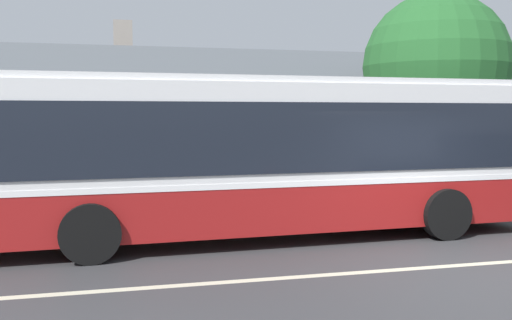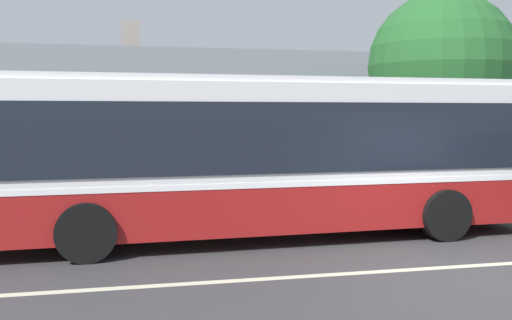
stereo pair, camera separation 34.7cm
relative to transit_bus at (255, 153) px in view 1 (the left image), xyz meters
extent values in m
plane|color=#38383A|center=(2.57, -2.90, -1.68)|extent=(300.00, 300.00, 0.00)
cube|color=gray|center=(2.57, 3.10, -1.61)|extent=(60.00, 3.00, 0.15)
cube|color=beige|center=(2.57, -2.90, -1.68)|extent=(60.00, 0.16, 0.01)
cube|color=gray|center=(4.34, 10.73, 0.02)|extent=(24.21, 9.50, 3.40)
cube|color=#4C5156|center=(4.34, 8.36, 2.45)|extent=(24.81, 4.80, 1.61)
cube|color=#4C5156|center=(4.34, 13.11, 2.45)|extent=(24.81, 4.80, 1.61)
cube|color=gray|center=(-2.32, 11.69, 3.68)|extent=(0.70, 0.70, 1.20)
cube|color=black|center=(-4.14, 5.95, 0.19)|extent=(1.10, 0.06, 1.30)
cube|color=black|center=(1.51, 5.95, 0.19)|extent=(1.10, 0.06, 1.30)
cube|color=black|center=(7.16, 5.95, 0.19)|extent=(1.10, 0.06, 1.30)
cube|color=#4C3323|center=(7.97, 5.95, -0.63)|extent=(1.00, 0.06, 2.10)
cube|color=maroon|center=(-0.02, 0.00, -0.97)|extent=(11.46, 2.87, 0.87)
cube|color=white|center=(-0.02, 0.00, -0.49)|extent=(11.48, 2.90, 0.10)
cube|color=silver|center=(-0.02, 0.00, 0.44)|extent=(11.46, 2.87, 1.76)
cube|color=silver|center=(-0.02, 0.00, 1.38)|extent=(11.23, 2.74, 0.12)
cube|color=black|center=(-0.06, 1.26, 0.34)|extent=(10.47, 0.38, 1.26)
cube|color=black|center=(0.02, -1.27, 0.34)|extent=(10.47, 0.38, 1.26)
cube|color=black|center=(5.69, 0.19, 0.34)|extent=(0.11, 2.20, 1.26)
cube|color=black|center=(5.69, 0.19, 1.18)|extent=(0.10, 1.75, 0.24)
cube|color=black|center=(5.71, 0.19, -1.28)|extent=(0.16, 2.50, 0.28)
cube|color=#192D99|center=(-1.48, 1.22, -0.97)|extent=(3.19, 0.14, 0.61)
cube|color=black|center=(4.38, 1.41, -0.22)|extent=(0.90, 0.06, 2.38)
cylinder|color=black|center=(3.47, 1.36, -1.18)|extent=(1.01, 0.31, 1.00)
cylinder|color=black|center=(3.55, -1.14, -1.18)|extent=(1.01, 0.31, 1.00)
cylinder|color=black|center=(-3.19, 1.14, -1.18)|extent=(1.01, 0.31, 1.00)
cylinder|color=black|center=(-3.10, -1.36, -1.18)|extent=(1.01, 0.31, 1.00)
cylinder|color=#4C3828|center=(6.47, 4.18, -0.46)|extent=(0.44, 0.44, 2.45)
sphere|color=#235B28|center=(6.47, 4.18, 2.15)|extent=(4.24, 4.24, 4.24)
sphere|color=#235B28|center=(5.99, 4.35, 1.51)|extent=(3.05, 3.05, 3.05)
cylinder|color=gray|center=(7.08, 2.10, -0.33)|extent=(0.07, 0.07, 2.40)
cube|color=#1959A5|center=(7.08, 2.08, 0.62)|extent=(0.36, 0.03, 0.48)
camera|label=1|loc=(-2.67, -10.89, 0.77)|focal=40.00mm
camera|label=2|loc=(-2.33, -10.97, 0.77)|focal=40.00mm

